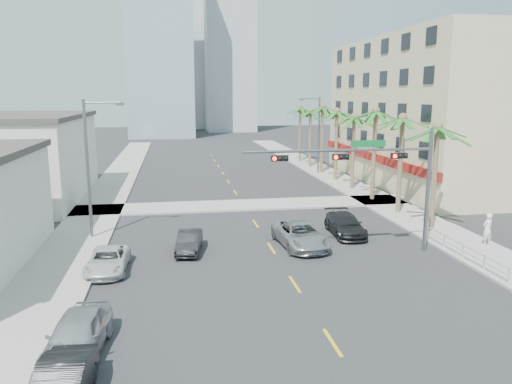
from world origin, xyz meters
TOP-DOWN VIEW (x-y plane):
  - ground at (0.00, 0.00)m, footprint 260.00×260.00m
  - sidewalk_right at (12.00, 20.00)m, footprint 4.00×120.00m
  - sidewalk_left at (-12.00, 20.00)m, footprint 4.00×120.00m
  - sidewalk_cross at (0.00, 22.00)m, footprint 80.00×4.00m
  - building_right at (21.99, 30.00)m, footprint 15.25×28.00m
  - building_left_far at (-19.50, 28.00)m, footprint 11.00×18.00m
  - tower_far_left at (-8.00, 95.00)m, footprint 14.00×14.00m
  - tower_far_right at (9.00, 110.00)m, footprint 12.00×12.00m
  - tower_far_center at (-3.00, 125.00)m, footprint 16.00×16.00m
  - traffic_signal_mast at (5.78, 7.95)m, footprint 11.12×0.54m
  - palm_tree_0 at (11.60, 12.00)m, footprint 4.80×4.80m
  - palm_tree_1 at (11.60, 17.20)m, footprint 4.80×4.80m
  - palm_tree_2 at (11.60, 22.40)m, footprint 4.80×4.80m
  - palm_tree_3 at (11.60, 27.60)m, footprint 4.80×4.80m
  - palm_tree_4 at (11.60, 32.80)m, footprint 4.80×4.80m
  - palm_tree_5 at (11.60, 38.00)m, footprint 4.80×4.80m
  - palm_tree_6 at (11.60, 43.20)m, footprint 4.80×4.80m
  - palm_tree_7 at (11.60, 48.40)m, footprint 4.80×4.80m
  - streetlight_left at (-11.00, 14.00)m, footprint 2.55×0.25m
  - streetlight_right at (11.00, 38.00)m, footprint 2.55×0.25m
  - guardrail at (10.30, 6.00)m, footprint 0.08×8.08m
  - car_parked_near at (-9.40, -1.36)m, footprint 2.30×4.76m
  - car_parked_far at (-9.40, 7.47)m, footprint 2.14×4.42m
  - car_lane_left at (-5.00, 10.14)m, footprint 1.84×3.96m
  - car_lane_center at (1.83, 10.08)m, footprint 2.90×5.59m
  - car_lane_right at (5.47, 12.18)m, footprint 2.19×4.93m
  - pedestrian at (13.16, 8.05)m, footprint 0.84×0.66m

SIDE VIEW (x-z plane):
  - ground at x=0.00m, z-range 0.00..0.00m
  - sidewalk_right at x=12.00m, z-range 0.00..0.15m
  - sidewalk_left at x=-12.00m, z-range 0.00..0.15m
  - sidewalk_cross at x=0.00m, z-range 0.00..0.15m
  - car_parked_far at x=-9.40m, z-range 0.00..1.21m
  - car_lane_left at x=-5.00m, z-range 0.00..1.25m
  - guardrail at x=10.30m, z-range 0.17..1.17m
  - car_lane_right at x=5.47m, z-range 0.00..1.40m
  - car_lane_center at x=1.83m, z-range 0.00..1.51m
  - car_parked_near at x=-9.40m, z-range 0.00..1.57m
  - pedestrian at x=13.16m, z-range 0.15..2.16m
  - building_left_far at x=-19.50m, z-range 0.00..7.20m
  - streetlight_left at x=-11.00m, z-range 0.56..9.56m
  - streetlight_right at x=11.00m, z-range 0.56..9.56m
  - traffic_signal_mast at x=5.78m, z-range 1.46..8.66m
  - palm_tree_0 at x=11.60m, z-range 3.18..10.98m
  - palm_tree_3 at x=11.60m, z-range 3.18..10.98m
  - palm_tree_6 at x=11.60m, z-range 3.18..10.98m
  - palm_tree_1 at x=11.60m, z-range 3.35..11.51m
  - palm_tree_4 at x=11.60m, z-range 3.35..11.51m
  - palm_tree_7 at x=11.60m, z-range 3.35..11.51m
  - building_right at x=21.99m, z-range 0.00..15.00m
  - palm_tree_2 at x=11.60m, z-range 3.52..12.04m
  - palm_tree_5 at x=11.60m, z-range 3.52..12.04m
  - tower_far_center at x=-3.00m, z-range 0.00..42.00m
  - tower_far_left at x=-8.00m, z-range 0.00..48.00m
  - tower_far_right at x=9.00m, z-range 0.00..60.00m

